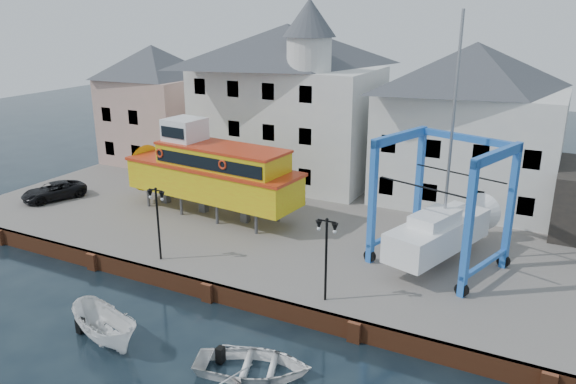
% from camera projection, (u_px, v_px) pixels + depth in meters
% --- Properties ---
extents(ground, '(140.00, 140.00, 0.00)m').
position_uv_depth(ground, '(209.00, 301.00, 28.87)').
color(ground, black).
rests_on(ground, ground).
extents(hardstanding, '(44.00, 22.00, 1.00)m').
position_uv_depth(hardstanding, '(302.00, 222.00, 38.00)').
color(hardstanding, slate).
rests_on(hardstanding, ground).
extents(quay_wall, '(44.00, 0.47, 1.00)m').
position_uv_depth(quay_wall, '(209.00, 291.00, 28.80)').
color(quay_wall, brown).
rests_on(quay_wall, ground).
extents(building_pink, '(8.00, 7.00, 10.30)m').
position_uv_depth(building_pink, '(155.00, 104.00, 49.97)').
color(building_pink, tan).
rests_on(building_pink, hardstanding).
extents(building_white_main, '(14.00, 8.30, 14.00)m').
position_uv_depth(building_white_main, '(288.00, 101.00, 44.22)').
color(building_white_main, silver).
rests_on(building_white_main, hardstanding).
extents(building_white_right, '(12.00, 8.00, 11.20)m').
position_uv_depth(building_white_right, '(469.00, 125.00, 38.92)').
color(building_white_right, silver).
rests_on(building_white_right, hardstanding).
extents(lamp_post_left, '(1.12, 0.32, 4.20)m').
position_uv_depth(lamp_post_left, '(157.00, 205.00, 30.32)').
color(lamp_post_left, black).
rests_on(lamp_post_left, hardstanding).
extents(lamp_post_right, '(1.12, 0.32, 4.20)m').
position_uv_depth(lamp_post_right, '(326.00, 239.00, 25.96)').
color(lamp_post_right, black).
rests_on(lamp_post_right, hardstanding).
extents(tour_boat, '(14.81, 4.81, 6.33)m').
position_uv_depth(tour_boat, '(202.00, 170.00, 37.64)').
color(tour_boat, '#59595E').
rests_on(tour_boat, hardstanding).
extents(travel_lift, '(7.37, 9.08, 13.31)m').
position_uv_depth(travel_lift, '(446.00, 223.00, 30.51)').
color(travel_lift, blue).
rests_on(travel_lift, hardstanding).
extents(van, '(3.53, 4.90, 1.24)m').
position_uv_depth(van, '(54.00, 191.00, 40.92)').
color(van, black).
rests_on(van, hardstanding).
extents(motorboat_a, '(4.93, 3.10, 1.78)m').
position_uv_depth(motorboat_a, '(107.00, 342.00, 25.31)').
color(motorboat_a, white).
rests_on(motorboat_a, ground).
extents(motorboat_b, '(5.73, 4.89, 1.00)m').
position_uv_depth(motorboat_b, '(253.00, 373.00, 23.12)').
color(motorboat_b, white).
rests_on(motorboat_b, ground).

